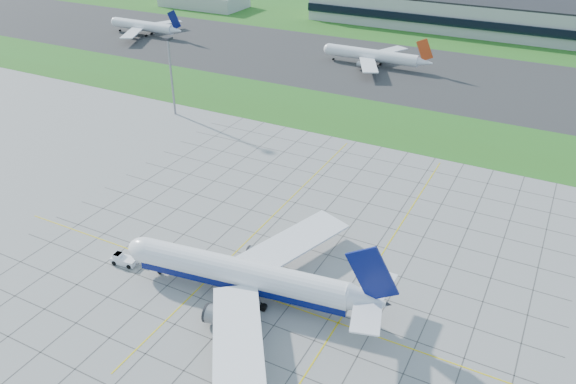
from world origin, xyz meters
name	(u,v)px	position (x,y,z in m)	size (l,w,h in m)	color
ground	(258,287)	(0.00, 0.00, 0.00)	(1400.00, 1400.00, 0.00)	#9E9E99
grass_median	(400,126)	(0.00, 90.00, 0.02)	(700.00, 35.00, 0.04)	#2C631C
asphalt_taxiway	(443,77)	(0.00, 145.00, 0.03)	(700.00, 75.00, 0.04)	#383838
grass_far	(494,20)	(0.00, 255.00, 0.02)	(700.00, 145.00, 0.04)	#2C631C
apron_markings	(286,257)	(0.43, 11.09, 0.02)	(120.00, 130.00, 0.03)	#474744
terminal	(574,23)	(40.00, 229.87, 7.89)	(260.00, 43.00, 15.80)	#B7B7B2
service_block	(204,0)	(-160.00, 210.00, 4.00)	(50.00, 25.00, 8.00)	#B7B7B2
light_mast	(170,67)	(-70.00, 65.00, 16.18)	(2.50, 2.50, 25.60)	gray
airliner	(245,275)	(-0.97, -3.05, 4.68)	(54.19, 54.56, 17.10)	white
pushback_tug	(123,259)	(-28.54, -6.31, 0.97)	(7.94, 3.35, 2.18)	white
crew_near	(158,251)	(-24.06, -0.51, 0.81)	(0.59, 0.39, 1.63)	black
distant_jet_0	(144,26)	(-147.27, 141.36, 4.49)	(40.96, 42.66, 14.08)	white
distant_jet_1	(373,55)	(-29.87, 146.00, 4.49)	(44.68, 42.66, 14.08)	white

